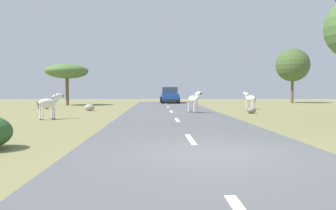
# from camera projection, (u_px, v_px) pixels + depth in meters

# --- Properties ---
(ground_plane) EXTENTS (90.00, 90.00, 0.00)m
(ground_plane) POSITION_uv_depth(u_px,v_px,m) (212.00, 155.00, 7.39)
(ground_plane) COLOR olive
(road) EXTENTS (6.00, 64.00, 0.05)m
(road) POSITION_uv_depth(u_px,v_px,m) (200.00, 154.00, 7.38)
(road) COLOR #56595B
(road) RESTS_ON ground_plane
(lane_markings) EXTENTS (0.16, 56.00, 0.01)m
(lane_markings) POSITION_uv_depth(u_px,v_px,m) (207.00, 162.00, 6.38)
(lane_markings) COLOR silver
(lane_markings) RESTS_ON road
(zebra_0) EXTENTS (0.85, 1.38, 1.39)m
(zebra_0) POSITION_uv_depth(u_px,v_px,m) (194.00, 100.00, 20.14)
(zebra_0) COLOR silver
(zebra_0) RESTS_ON road
(zebra_1) EXTENTS (0.85, 1.35, 1.37)m
(zebra_1) POSITION_uv_depth(u_px,v_px,m) (250.00, 99.00, 24.71)
(zebra_1) COLOR silver
(zebra_1) RESTS_ON ground_plane
(zebra_2) EXTENTS (1.15, 1.14, 1.36)m
(zebra_2) POSITION_uv_depth(u_px,v_px,m) (49.00, 103.00, 16.12)
(zebra_2) COLOR silver
(zebra_2) RESTS_ON ground_plane
(car_0) EXTENTS (2.07, 4.37, 1.74)m
(car_0) POSITION_uv_depth(u_px,v_px,m) (170.00, 96.00, 35.67)
(car_0) COLOR #1E479E
(car_0) RESTS_ON road
(tree_0) EXTENTS (4.04, 4.04, 3.99)m
(tree_0) POSITION_uv_depth(u_px,v_px,m) (67.00, 71.00, 31.05)
(tree_0) COLOR brown
(tree_0) RESTS_ON ground_plane
(tree_3) EXTENTS (3.71, 3.71, 6.13)m
(tree_3) POSITION_uv_depth(u_px,v_px,m) (293.00, 65.00, 36.29)
(tree_3) COLOR brown
(tree_3) RESTS_ON ground_plane
(rock_0) EXTENTS (0.72, 0.51, 0.47)m
(rock_0) POSITION_uv_depth(u_px,v_px,m) (89.00, 107.00, 22.98)
(rock_0) COLOR #A89E8C
(rock_0) RESTS_ON ground_plane
(rock_1) EXTENTS (0.39, 0.40, 0.24)m
(rock_1) POSITION_uv_depth(u_px,v_px,m) (47.00, 107.00, 25.04)
(rock_1) COLOR gray
(rock_1) RESTS_ON ground_plane
(rock_2) EXTENTS (0.57, 0.51, 0.38)m
(rock_2) POSITION_uv_depth(u_px,v_px,m) (251.00, 110.00, 20.31)
(rock_2) COLOR gray
(rock_2) RESTS_ON ground_plane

